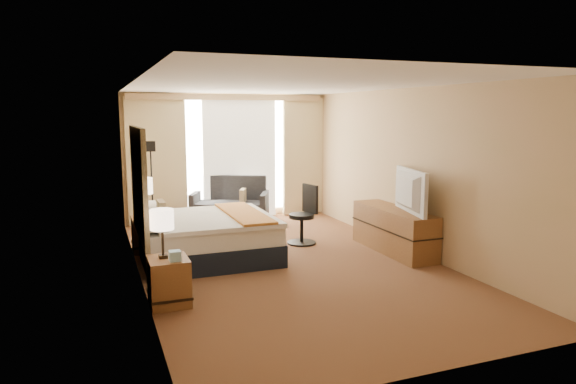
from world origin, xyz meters
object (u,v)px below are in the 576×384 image
object	(u,v)px
lamp_right	(143,187)
lamp_left	(162,221)
floor_lamp	(151,170)
loveseat	(231,208)
television	(403,191)
nightstand_left	(169,281)
media_dresser	(394,230)
desk_chair	(304,217)
bed	(207,237)
nightstand_right	(147,234)

from	to	relation	value
lamp_right	lamp_left	bearing A→B (deg)	-90.57
floor_lamp	loveseat	bearing A→B (deg)	24.68
lamp_left	television	world-z (taller)	television
nightstand_left	lamp_left	bearing A→B (deg)	150.67
lamp_left	loveseat	bearing A→B (deg)	65.46
loveseat	floor_lamp	xyz separation A→B (m)	(-1.61, -0.74, 0.91)
media_dresser	television	distance (m)	0.75
loveseat	lamp_left	xyz separation A→B (m)	(-1.85, -4.06, 0.68)
nightstand_left	loveseat	size ratio (longest dim) A/B	0.32
lamp_left	nightstand_left	bearing A→B (deg)	-29.33
media_dresser	television	size ratio (longest dim) A/B	1.55
media_dresser	desk_chair	size ratio (longest dim) A/B	1.79
lamp_right	television	bearing A→B (deg)	-26.21
desk_chair	media_dresser	bearing A→B (deg)	-54.92
bed	lamp_left	size ratio (longest dim) A/B	3.39
nightstand_left	desk_chair	xyz separation A→B (m)	(2.56, 2.05, 0.17)
desk_chair	lamp_left	distance (m)	3.35
floor_lamp	lamp_right	world-z (taller)	floor_lamp
bed	lamp_left	xyz separation A→B (m)	(-0.86, -1.66, 0.65)
bed	desk_chair	distance (m)	1.79
floor_lamp	media_dresser	bearing A→B (deg)	-33.29
media_dresser	desk_chair	bearing A→B (deg)	138.69
nightstand_left	bed	xyz separation A→B (m)	(0.81, 1.69, 0.07)
nightstand_right	desk_chair	xyz separation A→B (m)	(2.56, -0.45, 0.17)
nightstand_left	desk_chair	bearing A→B (deg)	38.62
loveseat	lamp_left	bearing A→B (deg)	-90.30
desk_chair	nightstand_left	bearing A→B (deg)	-154.99
lamp_right	television	xyz separation A→B (m)	(3.67, -1.81, -0.01)
lamp_left	floor_lamp	bearing A→B (deg)	85.75
floor_lamp	lamp_left	distance (m)	3.34
nightstand_right	desk_chair	distance (m)	2.61
media_dresser	loveseat	distance (m)	3.58
loveseat	television	bearing A→B (deg)	-36.94
desk_chair	television	bearing A→B (deg)	-64.03
lamp_right	loveseat	bearing A→B (deg)	40.18
lamp_right	bed	bearing A→B (deg)	-45.74
bed	television	size ratio (longest dim) A/B	1.68
desk_chair	lamp_right	distance (m)	2.70
nightstand_right	loveseat	distance (m)	2.41
bed	floor_lamp	bearing A→B (deg)	110.21
nightstand_left	lamp_right	world-z (taller)	lamp_right
nightstand_right	lamp_left	distance (m)	2.58
nightstand_right	lamp_left	world-z (taller)	lamp_left
television	lamp_left	bearing A→B (deg)	113.73
nightstand_left	bed	size ratio (longest dim) A/B	0.28
media_dresser	television	world-z (taller)	television
nightstand_right	television	size ratio (longest dim) A/B	0.47
loveseat	television	world-z (taller)	television
nightstand_left	desk_chair	size ratio (longest dim) A/B	0.55
bed	nightstand_left	bearing A→B (deg)	-115.63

